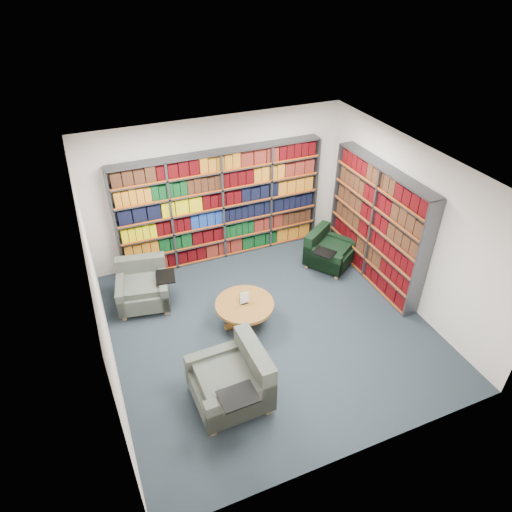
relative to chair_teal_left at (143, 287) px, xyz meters
name	(u,v)px	position (x,y,z in m)	size (l,w,h in m)	color
room_shell	(271,258)	(1.78, -1.47, 1.09)	(5.02, 5.02, 2.82)	#1C272F
bookshelf_back	(221,206)	(1.78, 0.87, 0.78)	(4.00, 0.28, 2.20)	#47494F
bookshelf_right	(376,225)	(4.12, -0.87, 0.78)	(0.28, 2.50, 2.20)	#47494F
chair_teal_left	(143,287)	(0.00, 0.00, 0.00)	(1.09, 1.00, 0.78)	#041D34
chair_green_right	(326,252)	(3.54, -0.24, -0.03)	(1.09, 1.09, 0.71)	black
chair_teal_front	(236,381)	(0.76, -2.61, 0.04)	(0.99, 1.15, 0.88)	#041D34
coffee_table	(245,308)	(1.42, -1.25, 0.05)	(0.97, 0.97, 0.68)	brown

